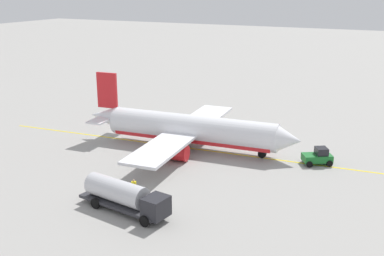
{
  "coord_description": "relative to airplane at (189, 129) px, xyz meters",
  "views": [
    {
      "loc": [
        27.39,
        -55.73,
        21.9
      ],
      "look_at": [
        0.0,
        0.0,
        3.0
      ],
      "focal_mm": 44.05,
      "sensor_mm": 36.0,
      "label": 1
    }
  ],
  "objects": [
    {
      "name": "ground_plane",
      "position": [
        0.47,
        0.04,
        -2.73
      ],
      "size": [
        400.0,
        400.0,
        0.0
      ],
      "primitive_type": "plane",
      "color": "#9E9B96"
    },
    {
      "name": "airplane",
      "position": [
        0.0,
        0.0,
        0.0
      ],
      "size": [
        31.42,
        29.04,
        9.83
      ],
      "color": "white",
      "rests_on": "ground"
    },
    {
      "name": "fuel_tanker",
      "position": [
        2.78,
        -20.05,
        -1.01
      ],
      "size": [
        10.68,
        4.13,
        3.15
      ],
      "color": "#2D2D33",
      "rests_on": "ground"
    },
    {
      "name": "pushback_tug",
      "position": [
        17.48,
        1.77,
        -1.73
      ],
      "size": [
        4.12,
        3.73,
        2.2
      ],
      "color": "#196B28",
      "rests_on": "ground"
    },
    {
      "name": "refueling_worker",
      "position": [
        1.36,
        -16.14,
        -1.91
      ],
      "size": [
        0.63,
        0.55,
        1.71
      ],
      "color": "navy",
      "rests_on": "ground"
    },
    {
      "name": "safety_cone_nose",
      "position": [
        10.57,
        3.82,
        -2.4
      ],
      "size": [
        0.6,
        0.6,
        0.67
      ],
      "primitive_type": "cone",
      "color": "#F2590F",
      "rests_on": "ground"
    },
    {
      "name": "taxi_line_marking",
      "position": [
        0.47,
        0.04,
        -2.73
      ],
      "size": [
        60.28,
        4.99,
        0.01
      ],
      "primitive_type": "cube",
      "rotation": [
        0.0,
        0.0,
        0.08
      ],
      "color": "yellow",
      "rests_on": "ground"
    }
  ]
}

